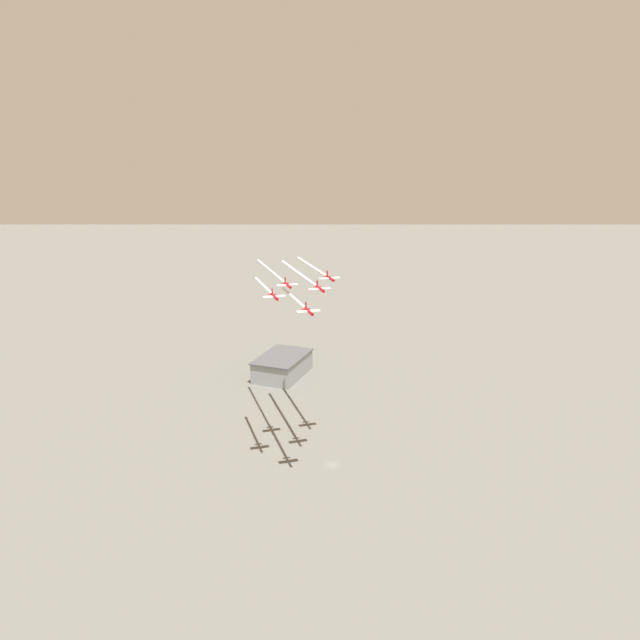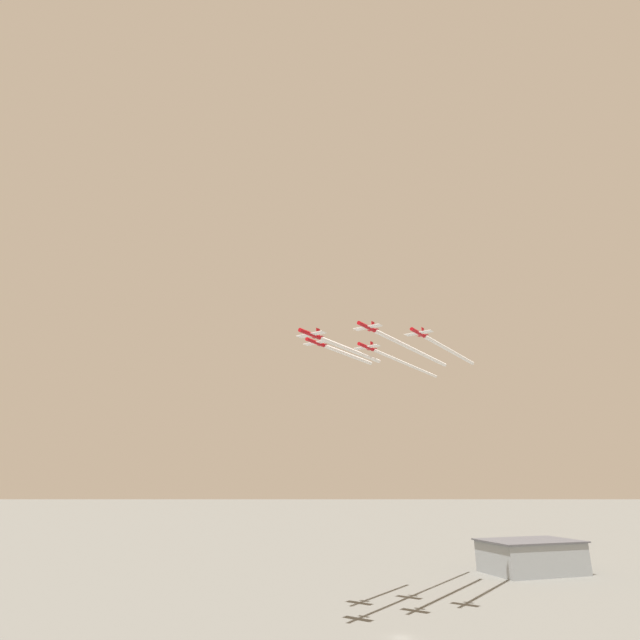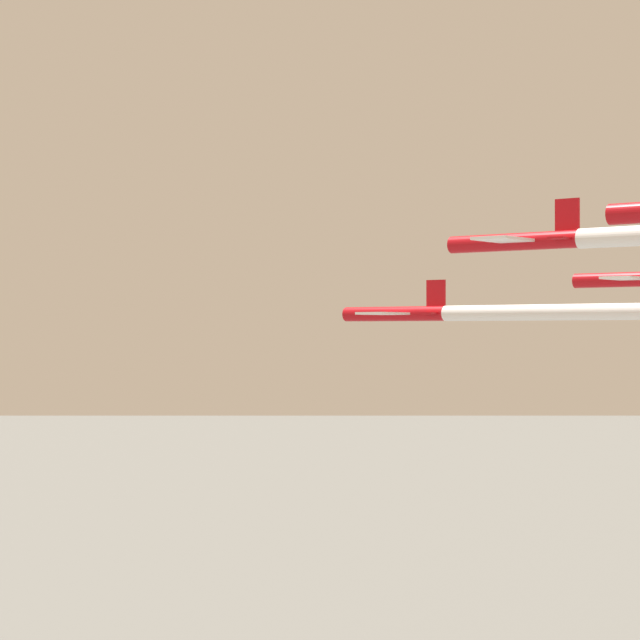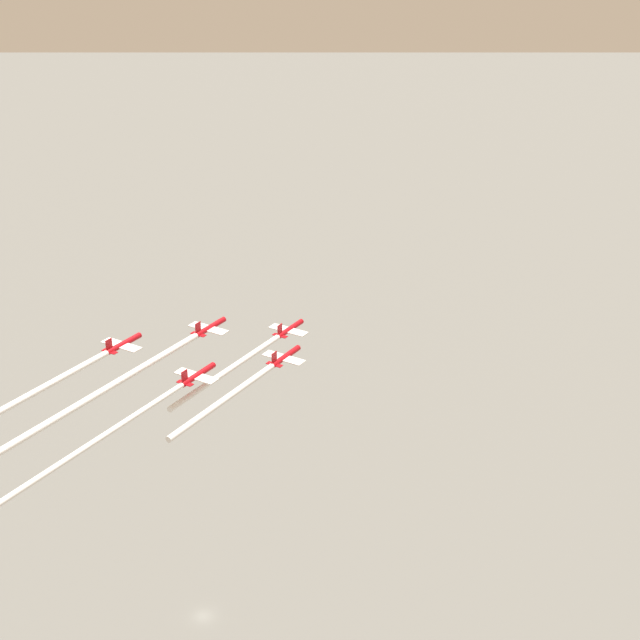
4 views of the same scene
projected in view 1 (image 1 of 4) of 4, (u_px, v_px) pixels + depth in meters
ground_plane at (332, 465)px, 250.94m from camera, size 3000.00×3000.00×0.00m
hangar at (282, 366)px, 345.77m from camera, size 36.72×23.23×11.82m
jet_0 at (309, 311)px, 213.57m from camera, size 7.98×7.86×2.94m
jet_1 at (320, 289)px, 228.30m from camera, size 7.98×7.86×2.94m
jet_2 at (274, 296)px, 223.88m from camera, size 7.98×7.86×2.94m
jet_3 at (330, 278)px, 244.03m from camera, size 7.98×7.86×2.94m
jet_4 at (287, 285)px, 239.58m from camera, size 7.98×7.86×2.94m
smoke_trail_0 at (293, 298)px, 232.37m from camera, size 26.56×21.08×1.09m
smoke_trail_1 at (298, 273)px, 256.24m from camera, size 42.29×33.40×1.18m
smoke_trail_2 at (264, 286)px, 240.67m from camera, size 23.12×18.40×1.10m
smoke_trail_3 at (311, 266)px, 267.52m from camera, size 34.61×27.39×1.13m
smoke_trail_4 at (270, 271)px, 266.51m from camera, size 40.42×31.86×0.93m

